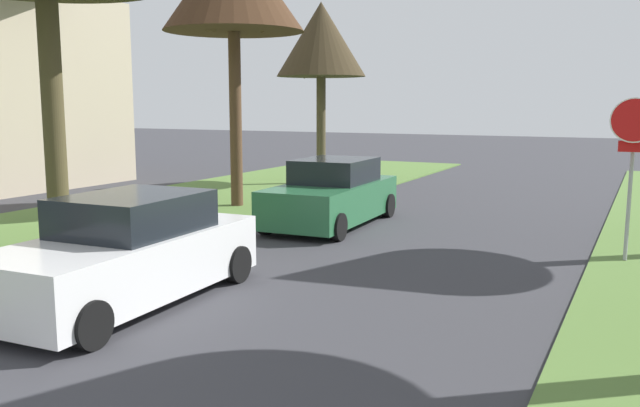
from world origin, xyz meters
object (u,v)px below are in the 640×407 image
stop_sign_far (633,144)px  street_tree_left_far (321,41)px  parked_sedan_white (127,254)px  parked_sedan_green (332,195)px

stop_sign_far → street_tree_left_far: street_tree_left_far is taller
parked_sedan_white → parked_sedan_green: (-0.05, 7.03, 0.00)m
stop_sign_far → parked_sedan_green: 6.71m
stop_sign_far → street_tree_left_far: size_ratio=0.46×
parked_sedan_white → parked_sedan_green: size_ratio=1.00×
stop_sign_far → parked_sedan_white: size_ratio=0.66×
stop_sign_far → parked_sedan_green: size_ratio=0.66×
stop_sign_far → parked_sedan_white: 8.85m
street_tree_left_far → parked_sedan_green: (3.87, -7.22, -4.34)m
street_tree_left_far → parked_sedan_white: street_tree_left_far is taller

